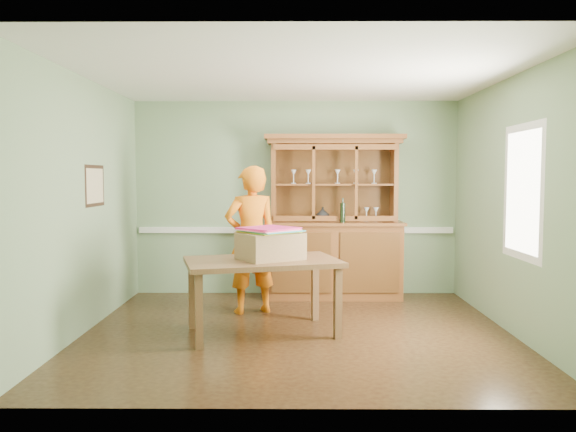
{
  "coord_description": "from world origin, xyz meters",
  "views": [
    {
      "loc": [
        -0.06,
        -5.88,
        1.65
      ],
      "look_at": [
        -0.1,
        0.4,
        1.21
      ],
      "focal_mm": 35.0,
      "sensor_mm": 36.0,
      "label": 1
    }
  ],
  "objects_px": {
    "cardboard_box": "(270,246)",
    "person": "(251,240)",
    "dining_table": "(262,268)",
    "china_hutch": "(334,241)"
  },
  "relations": [
    {
      "from": "china_hutch",
      "to": "person",
      "type": "bearing_deg",
      "value": -139.94
    },
    {
      "from": "cardboard_box",
      "to": "person",
      "type": "height_order",
      "value": "person"
    },
    {
      "from": "china_hutch",
      "to": "person",
      "type": "relative_size",
      "value": 1.24
    },
    {
      "from": "china_hutch",
      "to": "dining_table",
      "type": "relative_size",
      "value": 1.26
    },
    {
      "from": "china_hutch",
      "to": "person",
      "type": "distance_m",
      "value": 1.4
    },
    {
      "from": "china_hutch",
      "to": "dining_table",
      "type": "bearing_deg",
      "value": -116.08
    },
    {
      "from": "dining_table",
      "to": "person",
      "type": "distance_m",
      "value": 0.95
    },
    {
      "from": "dining_table",
      "to": "person",
      "type": "height_order",
      "value": "person"
    },
    {
      "from": "china_hutch",
      "to": "dining_table",
      "type": "xyz_separation_m",
      "value": [
        -0.88,
        -1.81,
        -0.08
      ]
    },
    {
      "from": "china_hutch",
      "to": "cardboard_box",
      "type": "relative_size",
      "value": 3.68
    }
  ]
}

